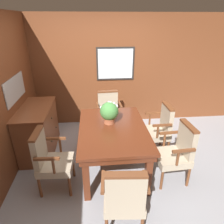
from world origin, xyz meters
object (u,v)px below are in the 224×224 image
Objects in this scene: chair_right_far at (159,128)px; dining_table at (113,133)px; chair_left_near at (50,159)px; chair_right_near at (177,151)px; chair_head_near at (124,196)px; chair_head_far at (109,112)px; potted_plant at (109,112)px; sideboard_cabinet at (39,130)px.

dining_table is at bearing -68.79° from chair_right_far.
chair_right_near is at bearing -87.27° from chair_left_near.
chair_right_near reaches higher than dining_table.
chair_head_near is (-0.92, -0.76, 0.00)m from chair_right_near.
chair_head_far is 1.05m from potted_plant.
chair_head_near is 2.18m from sideboard_cabinet.
chair_right_near is 1.20m from potted_plant.
sideboard_cabinet is (-2.21, 0.24, -0.06)m from chair_right_far.
chair_right_near is 1.19m from chair_head_near.
chair_right_far is (0.86, -0.76, 0.00)m from chair_head_far.
chair_head_near is 0.84× the size of sideboard_cabinet.
chair_right_far and chair_left_near have the same top height.
potted_plant is 1.45m from sideboard_cabinet.
chair_head_near is (0.01, -1.13, -0.15)m from dining_table.
dining_table is at bearing -24.14° from sideboard_cabinet.
potted_plant is at bearing -97.22° from chair_head_far.
chair_right_far is 1.72m from chair_head_near.
chair_right_near and chair_head_near have the same top height.
chair_right_far and chair_head_near have the same top height.
chair_head_far is at bearing 88.82° from dining_table.
chair_head_near is at bearing -31.17° from chair_right_far.
chair_right_near is 1.00× the size of chair_right_far.
chair_head_far is at bearing -132.10° from chair_right_far.
chair_head_far is 1.00× the size of chair_right_far.
chair_left_near and chair_head_near have the same top height.
chair_head_near is 2.60× the size of potted_plant.
chair_left_near is 1.13m from potted_plant.
potted_plant reaches higher than dining_table.
dining_table is 1.01m from chair_right_near.
chair_left_near is (-1.87, 0.00, 0.00)m from chair_right_near.
chair_head_near is at bearing -93.55° from chair_head_far.
dining_table is 1.14m from chair_head_near.
chair_head_far is 1.15m from chair_right_far.
chair_head_near is (-0.01, -2.24, 0.00)m from chair_head_far.
chair_head_far and chair_head_near have the same top height.
chair_right_near and chair_left_near have the same top height.
sideboard_cabinet is (-1.33, 0.59, -0.21)m from dining_table.
chair_head_far is at bearing 21.16° from sideboard_cabinet.
chair_head_far is at bearing -151.64° from chair_right_near.
chair_head_far and chair_right_near have the same top height.
chair_head_far reaches higher than dining_table.
dining_table is at bearing -114.62° from chair_right_near.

